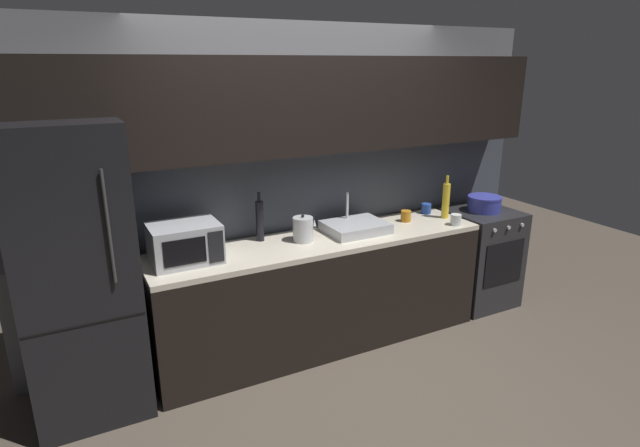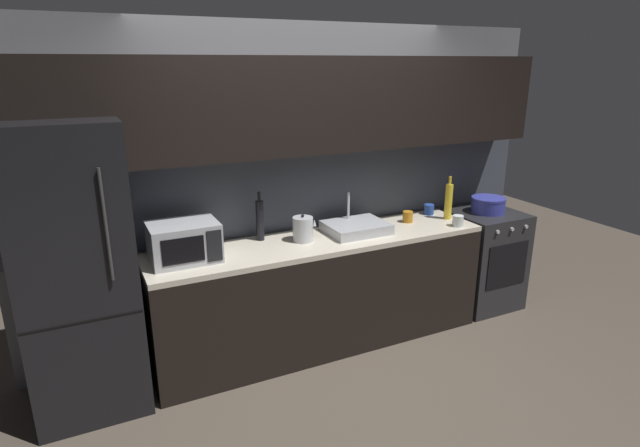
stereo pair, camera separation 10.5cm
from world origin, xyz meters
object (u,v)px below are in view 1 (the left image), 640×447
object	(u,v)px
mug_clear	(456,220)
mug_amber	(406,216)
wine_bottle_yellow	(446,200)
microwave	(185,243)
oven_range	(479,257)
kettle	(303,229)
wine_bottle_dark	(260,220)
cooking_pot	(484,204)
refrigerator	(77,274)
mug_blue	(426,209)

from	to	relation	value
mug_clear	mug_amber	bearing A→B (deg)	137.59
wine_bottle_yellow	microwave	bearing A→B (deg)	179.60
oven_range	kettle	xyz separation A→B (m)	(-1.82, 0.03, 0.54)
oven_range	wine_bottle_yellow	bearing A→B (deg)	179.50
wine_bottle_dark	wine_bottle_yellow	size ratio (longest dim) A/B	1.01
oven_range	cooking_pot	distance (m)	0.52
wine_bottle_dark	mug_clear	xyz separation A→B (m)	(1.59, -0.40, -0.11)
wine_bottle_dark	wine_bottle_yellow	world-z (taller)	wine_bottle_dark
microwave	refrigerator	bearing A→B (deg)	-178.45
microwave	mug_blue	distance (m)	2.21
wine_bottle_yellow	mug_clear	bearing A→B (deg)	-106.55
kettle	mug_amber	world-z (taller)	kettle
mug_amber	cooking_pot	distance (m)	0.83
kettle	mug_clear	distance (m)	1.33
oven_range	wine_bottle_dark	size ratio (longest dim) A/B	2.37
refrigerator	microwave	size ratio (longest dim) A/B	4.12
mug_clear	kettle	bearing A→B (deg)	169.94
refrigerator	mug_amber	distance (m)	2.58
microwave	cooking_pot	bearing A→B (deg)	-0.39
kettle	wine_bottle_yellow	xyz separation A→B (m)	(1.37, -0.02, 0.06)
microwave	wine_bottle_yellow	bearing A→B (deg)	-0.40
mug_clear	mug_blue	bearing A→B (deg)	89.75
mug_amber	mug_clear	xyz separation A→B (m)	(0.31, -0.28, -0.00)
kettle	mug_blue	world-z (taller)	kettle
kettle	wine_bottle_dark	size ratio (longest dim) A/B	0.56
refrigerator	mug_blue	world-z (taller)	refrigerator
wine_bottle_dark	mug_clear	world-z (taller)	wine_bottle_dark
wine_bottle_dark	mug_blue	world-z (taller)	wine_bottle_dark
wine_bottle_yellow	mug_clear	distance (m)	0.24
kettle	mug_amber	size ratio (longest dim) A/B	2.25
microwave	wine_bottle_dark	distance (m)	0.64
refrigerator	microwave	xyz separation A→B (m)	(0.68, 0.02, 0.09)
mug_clear	microwave	bearing A→B (deg)	174.21
mug_amber	mug_clear	distance (m)	0.41
microwave	mug_amber	xyz separation A→B (m)	(1.89, 0.06, -0.09)
oven_range	microwave	size ratio (longest dim) A/B	1.96
microwave	cooking_pot	xyz separation A→B (m)	(2.72, -0.02, -0.06)
microwave	mug_amber	distance (m)	1.90
refrigerator	kettle	xyz separation A→B (m)	(1.57, 0.03, 0.05)
refrigerator	cooking_pot	bearing A→B (deg)	0.00
refrigerator	microwave	world-z (taller)	refrigerator
mug_clear	cooking_pot	bearing A→B (deg)	21.49
mug_clear	mug_blue	distance (m)	0.39
microwave	mug_blue	xyz separation A→B (m)	(2.20, 0.17, -0.09)
wine_bottle_dark	cooking_pot	bearing A→B (deg)	-5.22
wine_bottle_dark	refrigerator	bearing A→B (deg)	-171.50
oven_range	mug_clear	xyz separation A→B (m)	(-0.52, -0.20, 0.50)
microwave	kettle	bearing A→B (deg)	0.56
wine_bottle_yellow	mug_amber	bearing A→B (deg)	168.87
oven_range	mug_blue	world-z (taller)	mug_blue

